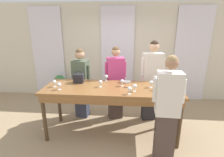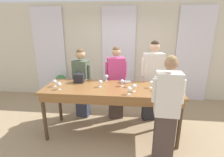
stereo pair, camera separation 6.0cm
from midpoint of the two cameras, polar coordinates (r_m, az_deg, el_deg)
name	(u,v)px [view 2 (the right image)]	position (r m, az deg, el deg)	size (l,w,h in m)	color
ground_plane	(112,132)	(3.88, 0.32, -17.17)	(18.00, 18.00, 0.00)	tan
wall_back	(119,52)	(5.27, 2.52, 8.56)	(12.00, 0.06, 2.80)	beige
curtain_panel_left	(50,53)	(5.74, -19.35, 7.77)	(0.96, 0.03, 2.69)	white
curtain_panel_center	(119,54)	(5.21, 2.47, 7.85)	(0.96, 0.03, 2.69)	white
curtain_panel_right	(193,56)	(5.51, 25.21, 6.74)	(0.96, 0.03, 2.69)	white
tasting_bar	(111,92)	(3.42, 0.31, -4.49)	(2.65, 0.89, 1.02)	brown
wine_bottle	(169,89)	(3.14, 18.66, -3.42)	(0.08, 0.08, 0.30)	black
handbag	(79,78)	(3.72, -10.25, 0.18)	(0.20, 0.15, 0.26)	#232328
wine_glass_front_left	(156,78)	(3.78, 14.52, 0.15)	(0.08, 0.08, 0.14)	white
wine_glass_front_mid	(170,83)	(3.52, 18.84, -1.47)	(0.08, 0.08, 0.14)	white
wine_glass_front_right	(55,82)	(3.59, -17.75, -1.05)	(0.08, 0.08, 0.14)	white
wine_glass_center_left	(151,83)	(3.44, 13.19, -1.43)	(0.08, 0.08, 0.14)	white
wine_glass_center_mid	(107,77)	(3.76, -1.34, 0.63)	(0.08, 0.08, 0.14)	white
wine_glass_center_right	(134,86)	(3.19, 7.90, -2.58)	(0.08, 0.08, 0.14)	white
wine_glass_back_left	(129,89)	(3.06, 6.21, -3.44)	(0.08, 0.08, 0.14)	white
wine_glass_back_mid	(59,84)	(3.40, -16.39, -1.89)	(0.08, 0.08, 0.14)	white
wine_glass_back_right	(122,81)	(3.44, 3.86, -0.98)	(0.08, 0.08, 0.14)	white
wine_glass_near_host	(100,82)	(3.40, -3.28, -1.22)	(0.08, 0.08, 0.14)	white
wine_glass_by_bottle	(156,85)	(3.33, 14.79, -2.19)	(0.08, 0.08, 0.14)	white
napkin	(128,82)	(3.75, 5.57, -1.01)	(0.17, 0.17, 0.00)	white
pen	(126,88)	(3.38, 5.25, -3.02)	(0.13, 0.08, 0.01)	black
guest_olive_jacket	(82,82)	(4.21, -9.41, -1.29)	(0.46, 0.32, 1.67)	#383D51
guest_pink_top	(116,83)	(4.07, 1.73, -1.41)	(0.50, 0.32, 1.73)	#473833
guest_cream_sweater	(152,81)	(4.07, 13.45, -0.67)	(0.56, 0.31, 1.87)	#28282D
host_pouring	(166,111)	(2.87, 17.89, -10.04)	(0.48, 0.26, 1.78)	#473833
potted_plant	(61,85)	(5.48, -15.92, -2.18)	(0.39, 0.39, 0.76)	#935B3D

